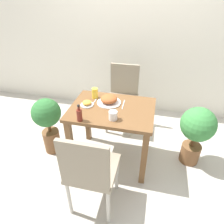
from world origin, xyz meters
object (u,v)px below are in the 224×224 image
at_px(food_plate, 109,100).
at_px(potted_plant_left, 48,120).
at_px(juice_glass, 95,93).
at_px(chair_near, 90,170).
at_px(potted_plant_right, 197,130).
at_px(side_plate, 87,103).
at_px(drink_cup, 113,115).
at_px(sauce_bottle, 79,114).
at_px(chair_far, 123,94).

height_order(food_plate, potted_plant_left, food_plate).
bearing_deg(juice_glass, chair_near, -76.33).
bearing_deg(food_plate, potted_plant_right, 3.91).
distance_m(food_plate, side_plate, 0.24).
height_order(drink_cup, potted_plant_left, drink_cup).
height_order(side_plate, sauce_bottle, sauce_bottle).
relative_size(side_plate, potted_plant_right, 0.19).
xyz_separation_m(chair_near, drink_cup, (0.09, 0.49, 0.24)).
bearing_deg(food_plate, juice_glass, 156.50).
height_order(potted_plant_left, potted_plant_right, potted_plant_left).
bearing_deg(chair_far, potted_plant_left, -135.17).
bearing_deg(drink_cup, food_plate, 110.99).
distance_m(sauce_bottle, potted_plant_left, 0.67).
height_order(chair_near, potted_plant_left, chair_near).
distance_m(sauce_bottle, potted_plant_right, 1.30).
relative_size(side_plate, sauce_bottle, 0.79).
xyz_separation_m(food_plate, juice_glass, (-0.18, 0.08, 0.02)).
xyz_separation_m(juice_glass, potted_plant_right, (1.16, -0.01, -0.31)).
height_order(chair_near, side_plate, chair_near).
bearing_deg(potted_plant_left, food_plate, 10.41).
relative_size(potted_plant_left, potted_plant_right, 1.01).
height_order(side_plate, juice_glass, juice_glass).
relative_size(chair_near, chair_far, 1.00).
height_order(sauce_bottle, potted_plant_right, sauce_bottle).
bearing_deg(potted_plant_left, drink_cup, -11.06).
xyz_separation_m(chair_near, potted_plant_left, (-0.74, 0.65, -0.05)).
distance_m(chair_far, potted_plant_left, 1.08).
bearing_deg(potted_plant_right, sauce_bottle, -158.85).
distance_m(chair_near, potted_plant_right, 1.28).
distance_m(chair_near, juice_glass, 0.92).
xyz_separation_m(chair_near, potted_plant_right, (0.96, 0.85, -0.05)).
bearing_deg(chair_near, juice_glass, -76.33).
bearing_deg(potted_plant_right, potted_plant_left, -173.32).
bearing_deg(potted_plant_left, chair_near, -41.06).
bearing_deg(side_plate, sauce_bottle, -84.86).
xyz_separation_m(drink_cup, sauce_bottle, (-0.31, -0.09, 0.02)).
bearing_deg(food_plate, drink_cup, -69.01).
relative_size(side_plate, potted_plant_left, 0.19).
bearing_deg(drink_cup, sauce_bottle, -163.17).
bearing_deg(chair_far, drink_cup, -85.87).
relative_size(drink_cup, potted_plant_right, 0.12).
height_order(chair_far, drink_cup, chair_far).
xyz_separation_m(chair_far, drink_cup, (0.07, -0.92, 0.24)).
bearing_deg(potted_plant_right, food_plate, -176.09).
bearing_deg(chair_near, chair_far, -90.83).
height_order(chair_near, sauce_bottle, chair_near).
bearing_deg(juice_glass, side_plate, -100.78).
bearing_deg(food_plate, side_plate, -154.81).
bearing_deg(sauce_bottle, food_plate, 63.56).
height_order(side_plate, potted_plant_right, side_plate).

